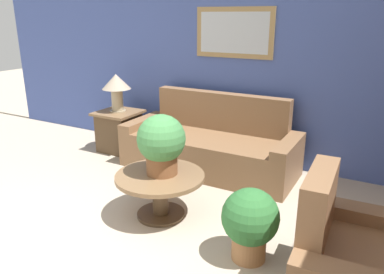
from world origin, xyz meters
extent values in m
cube|color=#42569E|center=(0.00, 3.43, 1.30)|extent=(7.68, 0.06, 2.60)
cube|color=#997A4C|center=(0.31, 3.38, 1.66)|extent=(1.03, 0.03, 0.62)
cube|color=#B2BCC6|center=(0.31, 3.37, 1.66)|extent=(0.91, 0.01, 0.50)
cube|color=brown|center=(0.25, 2.85, 0.22)|extent=(1.81, 0.86, 0.44)
cube|color=brown|center=(0.25, 3.19, 0.69)|extent=(1.81, 0.16, 0.49)
cube|color=brown|center=(-0.74, 2.85, 0.27)|extent=(0.18, 0.86, 0.54)
cube|color=brown|center=(1.24, 2.85, 0.27)|extent=(0.18, 0.86, 0.54)
cube|color=brown|center=(1.87, 1.20, 0.69)|extent=(0.19, 0.63, 0.49)
cube|color=brown|center=(2.24, 1.62, 0.27)|extent=(0.95, 0.22, 0.54)
cylinder|color=#4C3823|center=(0.36, 1.60, 0.01)|extent=(0.47, 0.47, 0.03)
cylinder|color=#4C3823|center=(0.36, 1.60, 0.21)|extent=(0.15, 0.15, 0.37)
cylinder|color=brown|center=(0.36, 1.60, 0.42)|extent=(0.85, 0.85, 0.04)
cube|color=#4C3823|center=(-1.20, 2.88, 0.27)|extent=(0.49, 0.49, 0.54)
cube|color=brown|center=(-1.20, 2.88, 0.56)|extent=(0.57, 0.57, 0.03)
cylinder|color=tan|center=(-1.20, 2.88, 0.59)|extent=(0.23, 0.23, 0.02)
cylinder|color=tan|center=(-1.20, 2.88, 0.75)|extent=(0.16, 0.16, 0.30)
cone|color=gray|center=(-1.20, 2.88, 1.00)|extent=(0.40, 0.40, 0.20)
cylinder|color=brown|center=(0.36, 1.63, 0.52)|extent=(0.30, 0.30, 0.18)
sphere|color=#428447|center=(0.36, 1.63, 0.78)|extent=(0.46, 0.46, 0.46)
cylinder|color=#9E6B42|center=(1.35, 1.37, 0.10)|extent=(0.27, 0.27, 0.20)
sphere|color=#2D6B33|center=(1.35, 1.37, 0.37)|extent=(0.46, 0.46, 0.46)
camera|label=1|loc=(2.21, -1.10, 1.87)|focal=35.00mm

